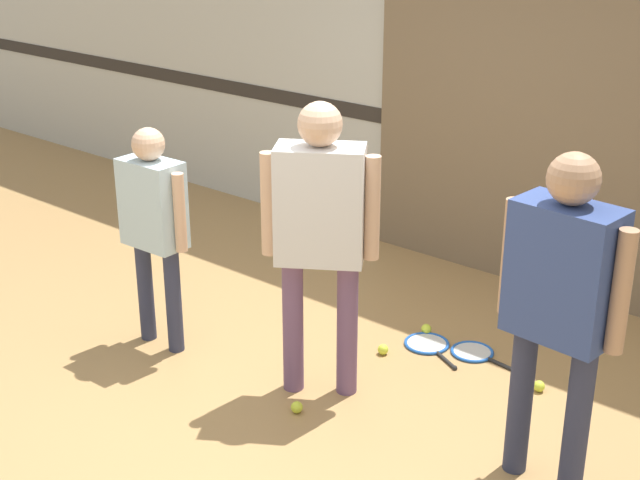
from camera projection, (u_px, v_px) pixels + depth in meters
The scene contains 12 objects.
ground_plane at pixel (284, 395), 5.06m from camera, with size 16.00×16.00×0.00m, color #A87F4C.
wall_back at pixel (509, 57), 6.15m from camera, with size 16.00×0.07×3.20m.
wall_panel at pixel (550, 148), 6.08m from camera, with size 2.82×0.05×2.06m.
person_instructor at pixel (320, 220), 4.74m from camera, with size 0.55×0.47×1.68m.
person_student_left at pixel (153, 215), 5.32m from camera, with size 0.53×0.23×1.40m.
person_student_right at pixel (561, 290), 3.95m from camera, with size 0.63×0.29×1.66m.
racket_spare_on_floor at pixel (428, 345), 5.60m from camera, with size 0.51×0.39×0.03m.
racket_second_spare at pixel (475, 353), 5.50m from camera, with size 0.50×0.30×0.03m.
tennis_ball_near_instructor at pixel (297, 407), 4.89m from camera, with size 0.07×0.07×0.07m, color #CCE038.
tennis_ball_by_spare_racket at pixel (426, 329), 5.75m from camera, with size 0.07×0.07×0.07m, color #CCE038.
tennis_ball_stray_left at pixel (539, 386), 5.09m from camera, with size 0.07×0.07×0.07m, color #CCE038.
tennis_ball_stray_right at pixel (383, 349), 5.50m from camera, with size 0.07×0.07×0.07m, color #CCE038.
Camera 1 is at (2.97, -3.23, 2.69)m, focal length 50.00 mm.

